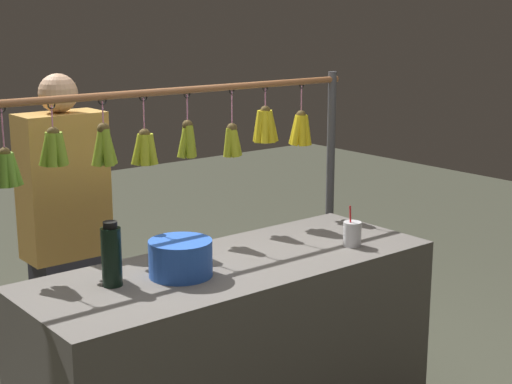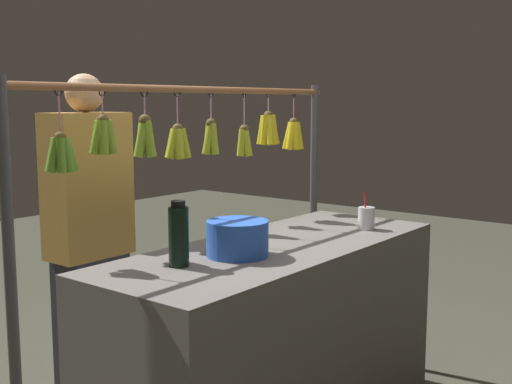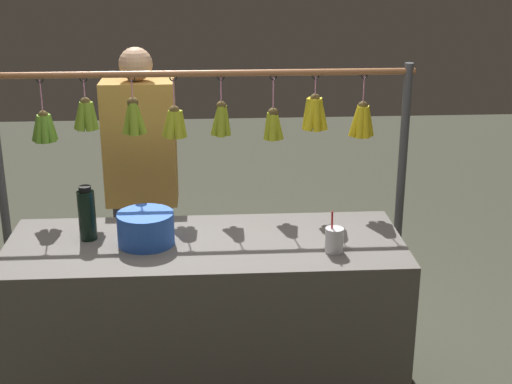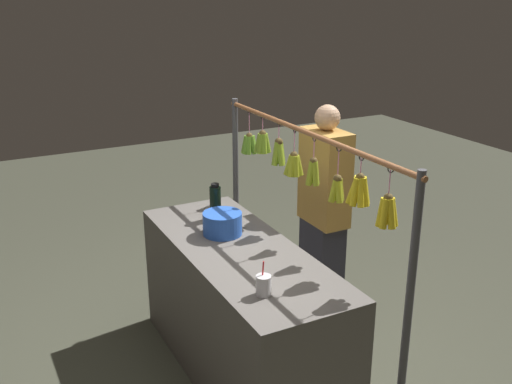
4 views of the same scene
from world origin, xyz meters
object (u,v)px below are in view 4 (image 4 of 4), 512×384
Objects in this scene: blue_bucket at (223,223)px; drink_cup at (263,285)px; water_bottle at (215,202)px; vendor_person at (323,218)px.

blue_bucket is 1.36× the size of drink_cup.
water_bottle reaches higher than blue_bucket.
water_bottle reaches higher than drink_cup.
drink_cup is (-1.09, 0.21, -0.07)m from water_bottle.
drink_cup is (-0.83, 0.14, -0.02)m from blue_bucket.
blue_bucket is at bearing 96.06° from vendor_person.
drink_cup is at bearing 169.02° from water_bottle.
drink_cup is at bearing 132.80° from vendor_person.
water_bottle is 1.12m from drink_cup.
water_bottle is at bearing -10.98° from drink_cup.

